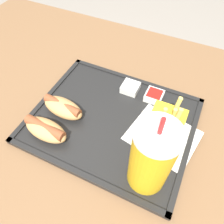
{
  "coord_description": "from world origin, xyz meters",
  "views": [
    {
      "loc": [
        -0.18,
        0.26,
        1.23
      ],
      "look_at": [
        -0.05,
        -0.03,
        0.82
      ],
      "focal_mm": 35.0,
      "sensor_mm": 36.0,
      "label": 1
    }
  ],
  "objects": [
    {
      "name": "soda_cup",
      "position": [
        -0.17,
        0.08,
        0.87
      ],
      "size": [
        0.08,
        0.08,
        0.2
      ],
      "color": "gold",
      "rests_on": "food_tray"
    },
    {
      "name": "food_tray",
      "position": [
        -0.05,
        -0.03,
        0.78
      ],
      "size": [
        0.39,
        0.32,
        0.01
      ],
      "color": "black",
      "rests_on": "dining_table"
    },
    {
      "name": "ground_plane",
      "position": [
        0.0,
        0.0,
        0.0
      ],
      "size": [
        8.0,
        8.0,
        0.0
      ],
      "primitive_type": "plane",
      "color": "gray"
    },
    {
      "name": "paper_napkin",
      "position": [
        -0.18,
        -0.03,
        0.79
      ],
      "size": [
        0.17,
        0.15,
        0.0
      ],
      "color": "white",
      "rests_on": "food_tray"
    },
    {
      "name": "fries_carton",
      "position": [
        -0.17,
        -0.04,
        0.83
      ],
      "size": [
        0.07,
        0.06,
        0.12
      ],
      "color": "gold",
      "rests_on": "food_tray"
    },
    {
      "name": "sauce_cup_mayo",
      "position": [
        -0.05,
        -0.14,
        0.8
      ],
      "size": [
        0.04,
        0.04,
        0.02
      ],
      "color": "silver",
      "rests_on": "food_tray"
    },
    {
      "name": "hot_dog_near",
      "position": [
        0.07,
        0.01,
        0.81
      ],
      "size": [
        0.12,
        0.06,
        0.04
      ],
      "color": "tan",
      "rests_on": "food_tray"
    },
    {
      "name": "hot_dog_far",
      "position": [
        0.07,
        0.08,
        0.81
      ],
      "size": [
        0.11,
        0.06,
        0.04
      ],
      "color": "tan",
      "rests_on": "food_tray"
    },
    {
      "name": "sauce_cup_ketchup",
      "position": [
        -0.12,
        -0.14,
        0.8
      ],
      "size": [
        0.04,
        0.04,
        0.02
      ],
      "color": "silver",
      "rests_on": "food_tray"
    },
    {
      "name": "dining_table",
      "position": [
        0.0,
        0.0,
        0.39
      ],
      "size": [
        1.28,
        0.91,
        0.78
      ],
      "color": "brown",
      "rests_on": "ground_plane"
    }
  ]
}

